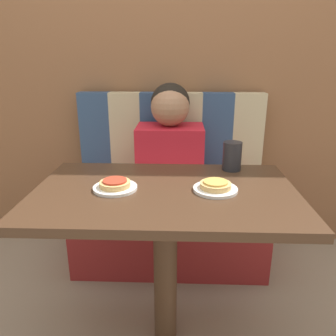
{
  "coord_description": "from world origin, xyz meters",
  "views": [
    {
      "loc": [
        0.06,
        -1.18,
        1.22
      ],
      "look_at": [
        0.0,
        0.31,
        0.71
      ],
      "focal_mm": 35.0,
      "sensor_mm": 36.0,
      "label": 1
    }
  ],
  "objects_px": {
    "person": "(170,141)",
    "drinking_cup": "(232,156)",
    "pizza_left": "(115,183)",
    "plate_left": "(115,188)",
    "pizza_right": "(216,185)",
    "plate_right": "(215,189)"
  },
  "relations": [
    {
      "from": "person",
      "to": "drinking_cup",
      "type": "distance_m",
      "value": 0.47
    },
    {
      "from": "drinking_cup",
      "to": "pizza_left",
      "type": "bearing_deg",
      "value": -152.57
    },
    {
      "from": "plate_left",
      "to": "pizza_right",
      "type": "relative_size",
      "value": 1.43
    },
    {
      "from": "person",
      "to": "plate_left",
      "type": "distance_m",
      "value": 0.66
    },
    {
      "from": "plate_right",
      "to": "drinking_cup",
      "type": "xyz_separation_m",
      "value": [
        0.1,
        0.25,
        0.06
      ]
    },
    {
      "from": "person",
      "to": "drinking_cup",
      "type": "relative_size",
      "value": 4.82
    },
    {
      "from": "plate_left",
      "to": "pizza_right",
      "type": "distance_m",
      "value": 0.39
    },
    {
      "from": "person",
      "to": "drinking_cup",
      "type": "bearing_deg",
      "value": -51.73
    },
    {
      "from": "pizza_left",
      "to": "drinking_cup",
      "type": "bearing_deg",
      "value": 27.43
    },
    {
      "from": "pizza_right",
      "to": "drinking_cup",
      "type": "relative_size",
      "value": 0.92
    },
    {
      "from": "pizza_left",
      "to": "person",
      "type": "bearing_deg",
      "value": 72.66
    },
    {
      "from": "plate_left",
      "to": "plate_right",
      "type": "relative_size",
      "value": 1.0
    },
    {
      "from": "plate_left",
      "to": "pizza_right",
      "type": "height_order",
      "value": "pizza_right"
    },
    {
      "from": "pizza_right",
      "to": "pizza_left",
      "type": "bearing_deg",
      "value": 180.0
    },
    {
      "from": "pizza_left",
      "to": "pizza_right",
      "type": "bearing_deg",
      "value": 0.0
    },
    {
      "from": "pizza_left",
      "to": "pizza_right",
      "type": "distance_m",
      "value": 0.39
    },
    {
      "from": "plate_left",
      "to": "drinking_cup",
      "type": "bearing_deg",
      "value": 27.43
    },
    {
      "from": "person",
      "to": "pizza_right",
      "type": "relative_size",
      "value": 5.23
    },
    {
      "from": "person",
      "to": "plate_left",
      "type": "bearing_deg",
      "value": -107.34
    },
    {
      "from": "pizza_left",
      "to": "pizza_right",
      "type": "xyz_separation_m",
      "value": [
        0.39,
        0.0,
        0.0
      ]
    },
    {
      "from": "plate_left",
      "to": "drinking_cup",
      "type": "height_order",
      "value": "drinking_cup"
    },
    {
      "from": "plate_left",
      "to": "pizza_left",
      "type": "xyz_separation_m",
      "value": [
        -0.0,
        0.0,
        0.02
      ]
    }
  ]
}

